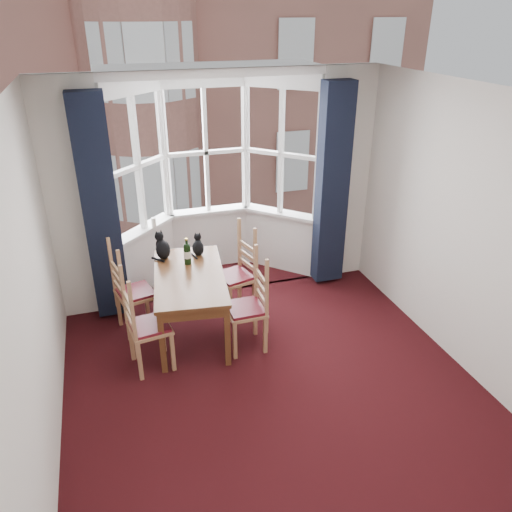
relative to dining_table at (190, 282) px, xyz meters
name	(u,v)px	position (x,y,z in m)	size (l,w,h in m)	color
floor	(281,401)	(0.58, -1.40, -0.66)	(4.50, 4.50, 0.00)	black
ceiling	(289,100)	(0.58, -1.40, 2.14)	(4.50, 4.50, 0.00)	white
wall_left	(27,312)	(-1.42, -1.40, 0.74)	(4.50, 4.50, 0.00)	silver
wall_right	(483,243)	(2.58, -1.40, 0.74)	(4.50, 4.50, 0.00)	silver
wall_near	(459,499)	(0.58, -3.65, 0.74)	(4.00, 4.00, 0.00)	silver
wall_back_pier_left	(78,204)	(-1.07, 0.85, 0.74)	(0.70, 0.12, 2.80)	silver
wall_back_pier_right	(342,178)	(2.23, 0.85, 0.74)	(0.70, 0.12, 2.80)	silver
bay_window	(211,178)	(0.58, 1.36, 0.74)	(2.76, 0.94, 2.80)	white
curtain_left	(101,211)	(-0.84, 0.67, 0.69)	(0.38, 0.22, 2.60)	black
curtain_right	(332,187)	(2.00, 0.67, 0.69)	(0.38, 0.22, 2.60)	black
dining_table	(190,282)	(0.00, 0.00, 0.00)	(0.94, 1.51, 0.76)	brown
chair_left_near	(141,329)	(-0.60, -0.48, -0.19)	(0.46, 0.47, 0.92)	#AC7D53
chair_left_far	(128,296)	(-0.67, 0.24, -0.19)	(0.49, 0.50, 0.92)	#AC7D53
chair_right_near	(253,308)	(0.60, -0.44, -0.19)	(0.40, 0.42, 0.92)	#AC7D53
chair_right_far	(241,275)	(0.68, 0.31, -0.19)	(0.49, 0.51, 0.92)	#AC7D53
cat_left	(163,248)	(-0.21, 0.52, 0.22)	(0.23, 0.27, 0.33)	black
cat_right	(198,247)	(0.20, 0.47, 0.19)	(0.17, 0.22, 0.27)	black
wine_bottle	(187,253)	(0.04, 0.27, 0.23)	(0.08, 0.08, 0.32)	black
candle_tall	(154,222)	(-0.22, 1.20, 0.27)	(0.06, 0.06, 0.12)	white
street	(121,158)	(0.58, 30.85, -6.66)	(80.00, 80.00, 0.00)	#333335
tenement_building	(133,71)	(0.58, 12.61, 0.94)	(18.40, 7.80, 15.20)	#A96757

